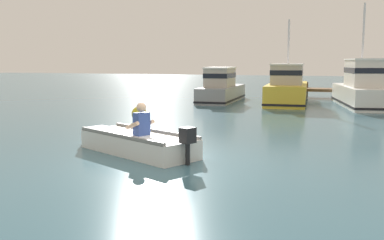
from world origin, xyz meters
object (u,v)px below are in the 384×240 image
moored_boat_yellow (287,88)px  moored_boat_grey (221,89)px  rowboat_with_person (136,142)px  moored_boat_white (361,89)px  mooring_buoy (139,114)px

moored_boat_yellow → moored_boat_grey: bearing=-178.6°
rowboat_with_person → moored_boat_grey: bearing=97.8°
moored_boat_white → mooring_buoy: 11.22m
moored_boat_yellow → mooring_buoy: size_ratio=11.87×
moored_boat_yellow → moored_boat_white: 3.51m
rowboat_with_person → moored_boat_white: 14.13m
moored_boat_grey → moored_boat_white: 6.97m
moored_boat_grey → mooring_buoy: moored_boat_grey is taller
rowboat_with_person → moored_boat_yellow: 13.70m
rowboat_with_person → moored_boat_yellow: moored_boat_yellow is taller
moored_boat_white → moored_boat_yellow: bearing=172.9°
moored_boat_grey → mooring_buoy: size_ratio=10.06×
rowboat_with_person → moored_boat_white: size_ratio=0.56×
moored_boat_grey → mooring_buoy: bearing=-93.1°
rowboat_with_person → mooring_buoy: bearing=116.0°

